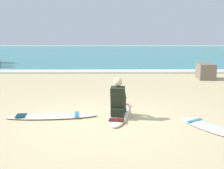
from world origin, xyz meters
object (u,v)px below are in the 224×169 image
object	(u,v)px
shoreline_rock	(206,71)
surfboard_main	(119,112)
surfer_seated	(118,100)
surfboard_spare_near	(51,116)
surfboard_spare_far	(213,128)

from	to	relation	value
shoreline_rock	surfboard_main	bearing A→B (deg)	-126.69
shoreline_rock	surfer_seated	bearing A→B (deg)	-125.21
surfboard_main	surfboard_spare_near	distance (m)	1.77
surfer_seated	surfboard_spare_near	bearing A→B (deg)	179.80
surfboard_main	surfer_seated	xyz separation A→B (m)	(-0.04, -0.37, 0.40)
surfer_seated	shoreline_rock	bearing A→B (deg)	54.79
surfboard_main	surfboard_spare_far	world-z (taller)	same
surfer_seated	surfboard_spare_far	world-z (taller)	surfer_seated
surfboard_main	surfer_seated	size ratio (longest dim) A/B	2.70
shoreline_rock	surfboard_spare_far	bearing A→B (deg)	-107.23
surfboard_spare_far	surfboard_spare_near	bearing A→B (deg)	166.06
surfboard_main	shoreline_rock	xyz separation A→B (m)	(4.14, 5.55, 0.32)
surfboard_spare_near	surfboard_spare_far	distance (m)	3.86
surfboard_spare_near	shoreline_rock	xyz separation A→B (m)	(5.86, 5.91, 0.32)
surfer_seated	surfboard_spare_far	xyz separation A→B (m)	(2.05, -0.92, -0.40)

